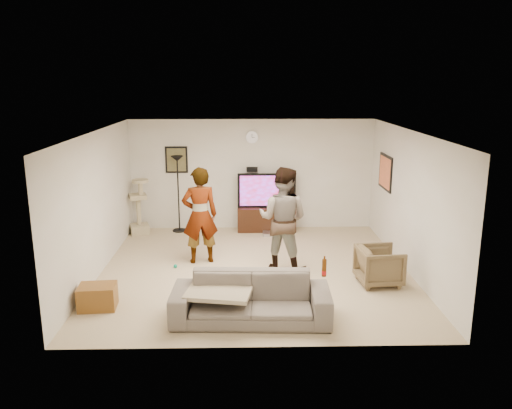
{
  "coord_description": "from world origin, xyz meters",
  "views": [
    {
      "loc": [
        -0.18,
        -8.75,
        3.38
      ],
      "look_at": [
        0.03,
        0.2,
        1.18
      ],
      "focal_mm": 36.03,
      "sensor_mm": 36.0,
      "label": 1
    }
  ],
  "objects_px": {
    "tv": "(267,190)",
    "side_table": "(98,297)",
    "person_right": "(283,219)",
    "person_left": "(200,215)",
    "sofa": "(251,298)",
    "beer_bottle": "(324,268)",
    "floor_lamp": "(178,194)",
    "armchair": "(379,266)",
    "cat_tree": "(138,206)",
    "tv_stand": "(267,219)"
  },
  "relations": [
    {
      "from": "tv_stand",
      "to": "side_table",
      "type": "bearing_deg",
      "value": -124.07
    },
    {
      "from": "floor_lamp",
      "to": "sofa",
      "type": "relative_size",
      "value": 0.76
    },
    {
      "from": "cat_tree",
      "to": "sofa",
      "type": "height_order",
      "value": "cat_tree"
    },
    {
      "from": "armchair",
      "to": "tv",
      "type": "bearing_deg",
      "value": 23.42
    },
    {
      "from": "tv",
      "to": "beer_bottle",
      "type": "xyz_separation_m",
      "value": [
        0.61,
        -4.47,
        -0.15
      ]
    },
    {
      "from": "sofa",
      "to": "armchair",
      "type": "height_order",
      "value": "sofa"
    },
    {
      "from": "tv",
      "to": "cat_tree",
      "type": "distance_m",
      "value": 2.88
    },
    {
      "from": "cat_tree",
      "to": "tv_stand",
      "type": "bearing_deg",
      "value": 3.22
    },
    {
      "from": "tv_stand",
      "to": "cat_tree",
      "type": "bearing_deg",
      "value": -176.78
    },
    {
      "from": "person_left",
      "to": "beer_bottle",
      "type": "bearing_deg",
      "value": 116.05
    },
    {
      "from": "tv",
      "to": "beer_bottle",
      "type": "height_order",
      "value": "tv"
    },
    {
      "from": "tv",
      "to": "side_table",
      "type": "relative_size",
      "value": 2.39
    },
    {
      "from": "person_left",
      "to": "armchair",
      "type": "height_order",
      "value": "person_left"
    },
    {
      "from": "cat_tree",
      "to": "person_left",
      "type": "xyz_separation_m",
      "value": [
        1.52,
        -1.88,
        0.29
      ]
    },
    {
      "from": "tv_stand",
      "to": "armchair",
      "type": "height_order",
      "value": "armchair"
    },
    {
      "from": "armchair",
      "to": "side_table",
      "type": "distance_m",
      "value": 4.56
    },
    {
      "from": "beer_bottle",
      "to": "armchair",
      "type": "relative_size",
      "value": 0.35
    },
    {
      "from": "person_left",
      "to": "sofa",
      "type": "distance_m",
      "value": 2.66
    },
    {
      "from": "tv",
      "to": "beer_bottle",
      "type": "bearing_deg",
      "value": -82.18
    },
    {
      "from": "armchair",
      "to": "side_table",
      "type": "bearing_deg",
      "value": 95.2
    },
    {
      "from": "tv",
      "to": "sofa",
      "type": "xyz_separation_m",
      "value": [
        -0.42,
        -4.47,
        -0.61
      ]
    },
    {
      "from": "sofa",
      "to": "side_table",
      "type": "xyz_separation_m",
      "value": [
        -2.3,
        0.44,
        -0.15
      ]
    },
    {
      "from": "armchair",
      "to": "sofa",
      "type": "bearing_deg",
      "value": 115.12
    },
    {
      "from": "tv_stand",
      "to": "sofa",
      "type": "xyz_separation_m",
      "value": [
        -0.42,
        -4.47,
        0.05
      ]
    },
    {
      "from": "person_left",
      "to": "person_right",
      "type": "bearing_deg",
      "value": 151.64
    },
    {
      "from": "person_right",
      "to": "side_table",
      "type": "xyz_separation_m",
      "value": [
        -2.9,
        -1.56,
        -0.76
      ]
    },
    {
      "from": "tv_stand",
      "to": "person_left",
      "type": "height_order",
      "value": "person_left"
    },
    {
      "from": "floor_lamp",
      "to": "cat_tree",
      "type": "distance_m",
      "value": 0.92
    },
    {
      "from": "sofa",
      "to": "beer_bottle",
      "type": "xyz_separation_m",
      "value": [
        1.04,
        0.0,
        0.45
      ]
    },
    {
      "from": "armchair",
      "to": "floor_lamp",
      "type": "bearing_deg",
      "value": 44.16
    },
    {
      "from": "floor_lamp",
      "to": "cat_tree",
      "type": "xyz_separation_m",
      "value": [
        -0.87,
        -0.15,
        -0.23
      ]
    },
    {
      "from": "floor_lamp",
      "to": "person_right",
      "type": "xyz_separation_m",
      "value": [
        2.16,
        -2.46,
        0.09
      ]
    },
    {
      "from": "person_right",
      "to": "beer_bottle",
      "type": "bearing_deg",
      "value": 124.54
    },
    {
      "from": "person_right",
      "to": "person_left",
      "type": "bearing_deg",
      "value": 6.47
    },
    {
      "from": "beer_bottle",
      "to": "armchair",
      "type": "bearing_deg",
      "value": 48.41
    },
    {
      "from": "cat_tree",
      "to": "side_table",
      "type": "bearing_deg",
      "value": -88.08
    },
    {
      "from": "tv",
      "to": "side_table",
      "type": "distance_m",
      "value": 4.92
    },
    {
      "from": "tv",
      "to": "person_right",
      "type": "xyz_separation_m",
      "value": [
        0.18,
        -2.47,
        0.01
      ]
    },
    {
      "from": "tv_stand",
      "to": "tv",
      "type": "xyz_separation_m",
      "value": [
        0.0,
        0.0,
        0.66
      ]
    },
    {
      "from": "person_right",
      "to": "side_table",
      "type": "bearing_deg",
      "value": 50.55
    },
    {
      "from": "armchair",
      "to": "person_right",
      "type": "bearing_deg",
      "value": 60.07
    },
    {
      "from": "person_left",
      "to": "side_table",
      "type": "xyz_separation_m",
      "value": [
        -1.39,
        -1.99,
        -0.73
      ]
    },
    {
      "from": "tv_stand",
      "to": "person_right",
      "type": "relative_size",
      "value": 0.7
    },
    {
      "from": "tv_stand",
      "to": "sofa",
      "type": "height_order",
      "value": "sofa"
    },
    {
      "from": "tv_stand",
      "to": "side_table",
      "type": "height_order",
      "value": "tv_stand"
    },
    {
      "from": "floor_lamp",
      "to": "armchair",
      "type": "distance_m",
      "value": 4.94
    },
    {
      "from": "person_left",
      "to": "side_table",
      "type": "height_order",
      "value": "person_left"
    },
    {
      "from": "floor_lamp",
      "to": "side_table",
      "type": "relative_size",
      "value": 3.13
    },
    {
      "from": "cat_tree",
      "to": "tv",
      "type": "bearing_deg",
      "value": 3.22
    },
    {
      "from": "armchair",
      "to": "side_table",
      "type": "xyz_separation_m",
      "value": [
        -4.48,
        -0.85,
        -0.14
      ]
    }
  ]
}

